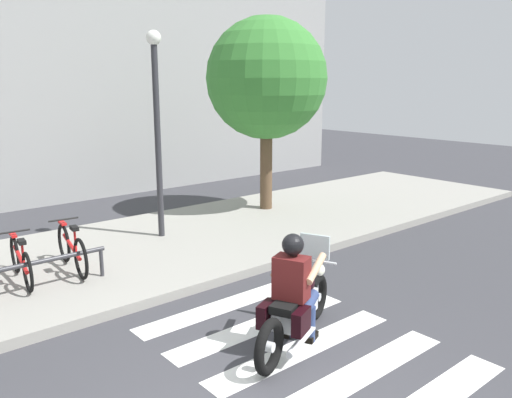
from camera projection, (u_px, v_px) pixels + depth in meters
name	position (u px, v px, depth m)	size (l,w,h in m)	color
sidewalk	(58.00, 270.00, 8.71)	(24.00, 4.40, 0.15)	gray
crosswalk_stripe_2	(356.00, 375.00, 5.69)	(2.80, 0.40, 0.01)	white
crosswalk_stripe_3	(304.00, 348.00, 6.29)	(2.80, 0.40, 0.01)	white
crosswalk_stripe_4	(261.00, 325.00, 6.88)	(2.80, 0.40, 0.01)	white
crosswalk_stripe_5	(224.00, 306.00, 7.48)	(2.80, 0.40, 0.01)	white
motorcycle	(296.00, 308.00, 6.32)	(2.02, 1.01, 1.23)	black
rider	(294.00, 282.00, 6.17)	(0.75, 0.69, 1.44)	#591919
bicycle_4	(21.00, 261.00, 7.91)	(0.48, 1.57, 0.73)	black
bicycle_5	(72.00, 249.00, 8.40)	(0.48, 1.64, 0.80)	black
street_lamp	(157.00, 117.00, 9.87)	(0.28, 0.28, 4.10)	#2D2D33
tree_near_rack	(267.00, 79.00, 11.99)	(2.81, 2.81, 4.65)	brown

